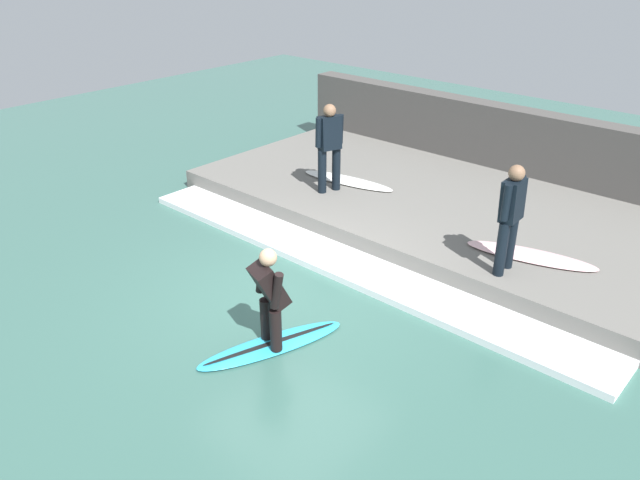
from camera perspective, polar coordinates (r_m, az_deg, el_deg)
The scene contains 10 objects.
ground_plane at distance 9.37m, azimuth -2.61°, elevation -5.14°, with size 28.00×28.00×0.00m, color #386056.
concrete_ledge at distance 12.03m, azimuth 10.26°, elevation 2.98°, with size 4.40×9.33×0.38m, color #66635E.
back_wall at distance 13.84m, azimuth 15.97°, elevation 8.40°, with size 0.50×9.79×1.66m, color #474442.
wave_foam_crest at distance 10.13m, azimuth 2.17°, elevation -2.16°, with size 0.89×8.86×0.11m, color white.
surfboard_riding at distance 8.33m, azimuth -4.43°, elevation -9.54°, with size 2.11×1.11×0.07m.
surfer_riding at distance 7.88m, azimuth -4.63°, elevation -4.88°, with size 0.55×0.63×1.39m.
surfer_waiting_near at distance 9.26m, azimuth 17.04°, elevation 2.34°, with size 0.56×0.27×1.65m.
surfboard_waiting_near at distance 10.15m, azimuth 18.71°, elevation -1.36°, with size 0.98×2.05×0.06m.
surfer_waiting_far at distance 11.77m, azimuth 0.87°, elevation 8.83°, with size 0.55×0.39×1.69m.
surfboard_waiting_far at distance 12.52m, azimuth 2.54°, elevation 5.45°, with size 0.76×2.06×0.06m.
Camera 1 is at (-5.66, -5.60, 4.95)m, focal length 35.00 mm.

